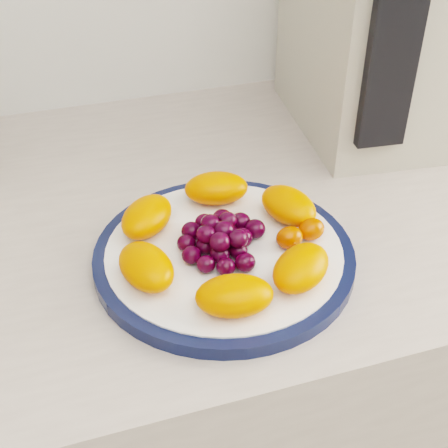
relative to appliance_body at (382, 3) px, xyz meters
name	(u,v)px	position (x,y,z in m)	size (l,w,h in m)	color
counter	(203,423)	(-0.29, -0.12, -0.62)	(3.50, 0.60, 0.90)	#B4A59A
cabinet_face	(203,433)	(-0.29, -0.12, -0.65)	(3.48, 0.58, 0.84)	brown
plate_rim	(224,256)	(-0.30, -0.24, -0.17)	(0.28, 0.28, 0.01)	#0D1537
plate_face	(224,255)	(-0.30, -0.24, -0.17)	(0.25, 0.25, 0.02)	white
appliance_body	(382,3)	(0.00, 0.00, 0.00)	(0.20, 0.28, 0.35)	#ABA492
appliance_panel	(394,41)	(-0.06, -0.14, 0.00)	(0.06, 0.02, 0.26)	black
fruit_plate	(225,237)	(-0.30, -0.24, -0.14)	(0.24, 0.24, 0.04)	#FF5500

